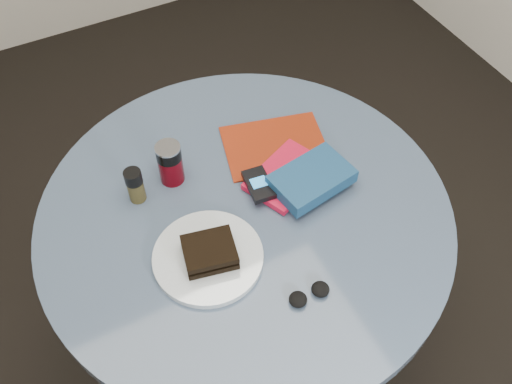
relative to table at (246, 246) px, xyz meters
name	(u,v)px	position (x,y,z in m)	size (l,w,h in m)	color
ground	(248,340)	(0.00, 0.00, -0.59)	(4.00, 4.00, 0.00)	black
table	(246,246)	(0.00, 0.00, 0.00)	(1.00, 1.00, 0.75)	black
plate	(208,257)	(-0.14, -0.09, 0.17)	(0.25, 0.25, 0.02)	silver
sandwich	(210,252)	(-0.13, -0.09, 0.20)	(0.13, 0.12, 0.04)	black
soda_can	(170,163)	(-0.12, 0.17, 0.22)	(0.07, 0.07, 0.12)	#59040D
pepper_grinder	(135,185)	(-0.22, 0.15, 0.21)	(0.05, 0.05, 0.10)	#3D371A
magazine	(275,146)	(0.16, 0.15, 0.17)	(0.26, 0.20, 0.00)	maroon
red_book	(287,176)	(0.14, 0.04, 0.18)	(0.20, 0.13, 0.02)	red
novel	(312,179)	(0.17, -0.02, 0.20)	(0.19, 0.12, 0.04)	navy
mp3_player	(259,185)	(0.05, 0.03, 0.19)	(0.07, 0.11, 0.02)	black
headphones	(309,294)	(0.02, -0.27, 0.17)	(0.10, 0.04, 0.02)	black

